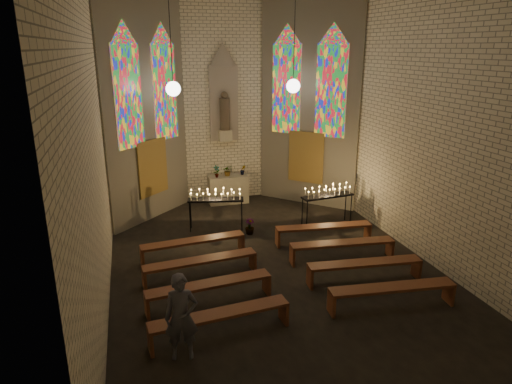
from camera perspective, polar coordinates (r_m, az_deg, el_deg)
The scene contains 18 objects.
floor at distance 11.74m, azimuth 2.32°, elevation -9.66°, with size 12.00×12.00×0.00m, color black.
room at distance 13.78m, azimuth -1.87°, elevation 10.69°, with size 8.22×12.43×7.00m.
altar at distance 16.45m, azimuth -3.50°, elevation 0.34°, with size 1.40×0.60×1.00m, color #BAB497.
flower_vase_left at distance 16.09m, azimuth -4.95°, elevation 2.58°, with size 0.23×0.16×0.44m, color #4C723F.
flower_vase_center at distance 16.26m, azimuth -3.55°, elevation 2.67°, with size 0.34×0.30×0.38m, color #4C723F.
flower_vase_right at distance 16.38m, azimuth -1.67°, elevation 2.78°, with size 0.20×0.16×0.36m, color #4C723F.
aisle_flower_pot at distance 13.74m, azimuth -0.80°, elevation -4.33°, with size 0.27×0.27×0.48m, color #4C723F.
votive_stand_left at distance 13.86m, azimuth -5.07°, elevation -0.60°, with size 1.73×0.74×1.23m.
votive_stand_right at distance 14.33m, azimuth 8.95°, elevation -0.14°, with size 1.71×0.58×1.23m.
pew_left_0 at distance 12.26m, azimuth -7.84°, elevation -6.34°, with size 2.78×0.67×0.53m.
pew_right_0 at distance 13.22m, azimuth 8.46°, elevation -4.55°, with size 2.78×0.67×0.53m.
pew_left_1 at distance 11.19m, azimuth -6.95°, elevation -8.77°, with size 2.78×0.67×0.53m.
pew_right_1 at distance 12.23m, azimuth 10.74°, elevation -6.57°, with size 2.78×0.67×0.53m.
pew_left_2 at distance 10.14m, azimuth -5.86°, elevation -11.70°, with size 2.78×0.67×0.53m.
pew_right_2 at distance 11.28m, azimuth 13.43°, elevation -8.92°, with size 2.78×0.67×0.53m.
pew_left_3 at distance 9.12m, azimuth -4.49°, elevation -15.30°, with size 2.78×0.67×0.53m.
pew_right_3 at distance 10.38m, azimuth 16.66°, elevation -11.67°, with size 2.78×0.67×0.53m.
visitor at distance 8.48m, azimuth -9.29°, elevation -15.17°, with size 0.60×0.39×1.65m, color #4C4C56.
Camera 1 is at (-3.27, -9.91, 5.39)m, focal length 32.00 mm.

